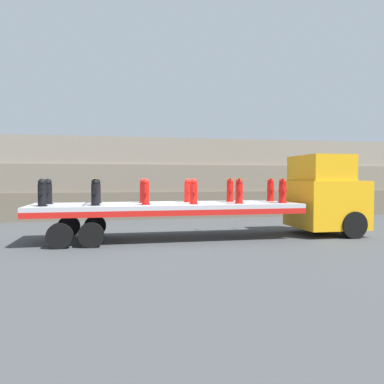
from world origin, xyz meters
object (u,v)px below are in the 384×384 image
(fire_hydrant_black_far_1, at_px, (97,191))
(fire_hydrant_red_far_5, at_px, (271,190))
(fire_hydrant_black_near_1, at_px, (95,192))
(fire_hydrant_red_near_3, at_px, (194,192))
(fire_hydrant_red_far_2, at_px, (143,191))
(fire_hydrant_red_near_4, at_px, (239,191))
(fire_hydrant_black_far_0, at_px, (48,192))
(truck_cab, at_px, (327,196))
(fire_hydrant_red_near_5, at_px, (282,191))
(fire_hydrant_red_far_3, at_px, (188,191))
(fire_hydrant_red_near_2, at_px, (146,192))
(fire_hydrant_red_far_4, at_px, (230,190))
(fire_hydrant_black_near_0, at_px, (42,193))
(flatbed_trailer, at_px, (153,210))

(fire_hydrant_black_far_1, bearing_deg, fire_hydrant_red_far_5, 0.00)
(fire_hydrant_black_near_1, relative_size, fire_hydrant_red_near_3, 1.00)
(fire_hydrant_red_far_2, height_order, fire_hydrant_red_near_4, same)
(fire_hydrant_black_far_0, xyz_separation_m, fire_hydrant_red_far_2, (3.48, 0.00, 0.00))
(truck_cab, relative_size, fire_hydrant_red_near_5, 3.45)
(fire_hydrant_black_far_1, relative_size, fire_hydrant_red_near_3, 1.00)
(fire_hydrant_red_far_3, bearing_deg, fire_hydrant_red_near_2, -146.98)
(fire_hydrant_red_near_4, relative_size, fire_hydrant_red_far_4, 1.00)
(fire_hydrant_red_far_2, height_order, fire_hydrant_red_near_3, same)
(fire_hydrant_black_far_0, xyz_separation_m, fire_hydrant_black_far_1, (1.74, 0.00, 0.00))
(fire_hydrant_black_far_1, relative_size, fire_hydrant_red_far_2, 1.00)
(fire_hydrant_black_far_1, height_order, fire_hydrant_red_near_5, same)
(fire_hydrant_black_far_0, bearing_deg, fire_hydrant_red_near_3, -12.22)
(fire_hydrant_black_far_1, bearing_deg, fire_hydrant_black_near_0, -146.98)
(fire_hydrant_black_near_0, bearing_deg, fire_hydrant_red_far_5, 7.41)
(fire_hydrant_black_near_1, height_order, fire_hydrant_black_far_1, same)
(fire_hydrant_red_near_2, distance_m, fire_hydrant_red_near_3, 1.74)
(truck_cab, relative_size, fire_hydrant_red_near_4, 3.45)
(fire_hydrant_black_near_1, height_order, fire_hydrant_red_near_5, same)
(fire_hydrant_red_near_2, bearing_deg, truck_cab, 4.35)
(fire_hydrant_red_far_5, bearing_deg, flatbed_trailer, -173.40)
(fire_hydrant_black_near_0, height_order, fire_hydrant_red_far_2, same)
(fire_hydrant_black_near_1, relative_size, fire_hydrant_red_near_4, 1.00)
(fire_hydrant_red_far_4, distance_m, fire_hydrant_red_far_5, 1.74)
(fire_hydrant_red_far_2, distance_m, fire_hydrant_red_far_5, 5.23)
(fire_hydrant_black_far_0, xyz_separation_m, fire_hydrant_red_far_5, (8.71, 0.00, 0.00))
(fire_hydrant_red_near_3, bearing_deg, fire_hydrant_red_far_4, 33.02)
(fire_hydrant_black_far_0, height_order, fire_hydrant_black_far_1, same)
(fire_hydrant_black_near_0, height_order, fire_hydrant_red_near_3, same)
(fire_hydrant_black_near_1, bearing_deg, fire_hydrant_red_far_5, 9.23)
(fire_hydrant_red_far_2, relative_size, fire_hydrant_red_far_3, 1.00)
(fire_hydrant_red_near_4, bearing_deg, fire_hydrant_red_far_5, 33.02)
(fire_hydrant_black_far_0, bearing_deg, fire_hydrant_red_far_5, 0.00)
(fire_hydrant_black_far_1, distance_m, fire_hydrant_red_far_2, 1.74)
(truck_cab, xyz_separation_m, fire_hydrant_red_far_3, (-5.69, 0.57, 0.22))
(fire_hydrant_black_far_0, distance_m, fire_hydrant_black_far_1, 1.74)
(fire_hydrant_red_near_2, bearing_deg, fire_hydrant_red_far_3, 33.02)
(truck_cab, distance_m, fire_hydrant_red_far_5, 2.29)
(fire_hydrant_red_far_3, distance_m, fire_hydrant_red_near_4, 2.08)
(fire_hydrant_black_near_1, height_order, fire_hydrant_red_near_4, same)
(fire_hydrant_black_near_0, relative_size, fire_hydrant_red_far_2, 1.00)
(fire_hydrant_red_near_3, xyz_separation_m, fire_hydrant_red_far_5, (3.48, 1.13, 0.00))
(fire_hydrant_red_near_2, distance_m, fire_hydrant_red_far_5, 5.35)
(fire_hydrant_red_near_2, xyz_separation_m, fire_hydrant_red_far_3, (1.74, 1.13, 0.00))
(truck_cab, xyz_separation_m, fire_hydrant_black_far_0, (-10.92, 0.57, 0.22))
(fire_hydrant_red_far_2, xyz_separation_m, fire_hydrant_red_far_5, (5.23, 0.00, 0.00))
(flatbed_trailer, height_order, fire_hydrant_red_far_3, fire_hydrant_red_far_3)
(fire_hydrant_black_near_0, distance_m, fire_hydrant_red_near_3, 5.23)
(fire_hydrant_red_far_3, distance_m, fire_hydrant_red_near_5, 3.66)
(fire_hydrant_black_far_1, xyz_separation_m, fire_hydrant_red_far_5, (6.97, 0.00, 0.00))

